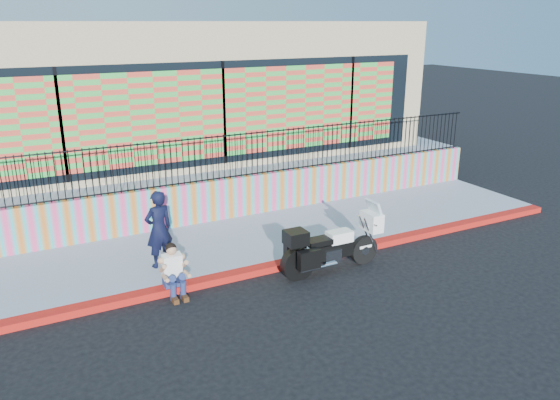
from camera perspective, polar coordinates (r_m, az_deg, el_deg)
ground at (r=12.45m, az=1.68°, el=-6.77°), size 90.00×90.00×0.00m
red_curb at (r=12.42m, az=1.69°, el=-6.46°), size 16.00×0.30×0.15m
sidewalk at (r=13.76m, az=-1.66°, el=-3.92°), size 16.00×3.00×0.15m
mural_wall at (r=14.92m, az=-4.36°, el=0.37°), size 16.00×0.20×1.10m
metal_fence at (r=14.61m, az=-4.47°, el=4.67°), size 15.80×0.04×1.20m
elevated_platform at (r=19.57m, az=-10.29°, el=4.21°), size 16.00×10.00×1.25m
storefront_building at (r=18.91m, az=-10.53°, el=11.80°), size 14.00×8.06×4.00m
police_motorcycle at (r=11.93m, az=5.28°, el=-4.73°), size 2.38×0.79×1.48m
police_officer at (r=12.00m, az=-12.56°, el=-2.99°), size 0.70×0.55×1.71m
seated_man at (r=11.13m, az=-10.95°, el=-7.72°), size 0.54×0.71×1.06m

